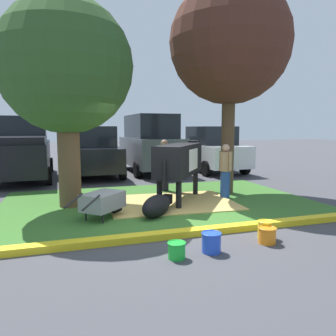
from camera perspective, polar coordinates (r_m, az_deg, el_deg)
ground_plane at (r=6.92m, az=-0.53°, el=-9.38°), size 80.00×80.00×0.00m
grass_island at (r=8.61m, az=-1.43°, el=-6.01°), size 7.97×5.12×0.02m
curb_yellow at (r=6.14m, az=5.81°, el=-10.99°), size 9.17×0.24×0.12m
hay_bedding at (r=8.48m, az=0.62°, el=-6.12°), size 3.33×2.58×0.04m
shade_tree_left at (r=8.44m, az=-17.54°, el=16.45°), size 3.22×3.22×5.03m
shade_tree_right at (r=10.04m, az=10.82°, el=20.62°), size 3.46×3.46×6.09m
cow_holstein at (r=8.68m, az=2.16°, el=1.46°), size 2.16×2.74×1.57m
calf_lying at (r=7.27m, az=-1.94°, el=-6.62°), size 1.08×1.22×0.48m
person_handler at (r=9.11m, az=10.05°, el=-0.29°), size 0.34×0.52×1.52m
person_visitor_near at (r=9.99m, az=-0.64°, el=0.74°), size 0.47×0.34×1.60m
wheelbarrow at (r=7.16m, az=-11.26°, el=-5.76°), size 1.33×1.36×0.63m
bucket_green at (r=5.04m, az=1.54°, el=-14.18°), size 0.29×0.29×0.25m
bucket_blue at (r=5.30m, az=7.63°, el=-12.77°), size 0.32×0.32×0.32m
bucket_orange at (r=5.89m, az=17.02°, el=-11.19°), size 0.31×0.31×0.28m
bucket_yellow at (r=6.12m, az=16.74°, el=-10.26°), size 0.29×0.29×0.32m
pickup_truck_black at (r=13.71m, az=-24.40°, el=2.91°), size 2.31×5.44×2.42m
sedan_blue at (r=13.57m, az=-12.95°, el=2.78°), size 2.09×4.44×2.02m
suv_dark_grey at (r=14.41m, az=-3.16°, el=4.32°), size 2.20×4.64×2.52m
hatchback_white at (r=14.83m, az=7.51°, el=3.25°), size 2.09×4.44×2.02m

